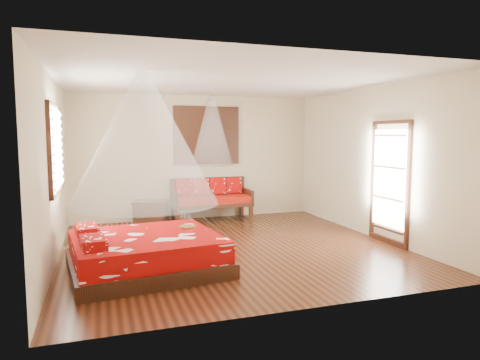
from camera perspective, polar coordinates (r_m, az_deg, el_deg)
name	(u,v)px	position (r m, az deg, el deg)	size (l,w,h in m)	color
room	(231,166)	(7.16, -1.21, 1.95)	(5.54, 5.54, 2.84)	black
bed	(145,253)	(6.26, -12.50, -9.46)	(2.26, 2.09, 0.64)	black
daybed	(211,197)	(9.60, -3.92, -2.31)	(1.75, 0.78, 0.94)	black
storage_chest	(151,212)	(9.48, -11.81, -4.18)	(0.84, 0.72, 0.50)	black
shutter_panel	(207,135)	(9.83, -4.47, 5.95)	(1.52, 0.06, 1.32)	black
window_left	(56,149)	(7.06, -23.31, 3.84)	(0.10, 1.74, 1.34)	black
glazed_door	(389,183)	(7.91, 19.31, -0.41)	(0.08, 1.02, 2.16)	black
wine_tray	(187,224)	(6.59, -7.04, -5.88)	(0.25, 0.25, 0.21)	brown
mosquito_net_main	(144,139)	(6.05, -12.68, 5.32)	(2.04, 2.04, 1.80)	white
mosquito_net_daybed	(212,131)	(9.38, -3.79, 6.56)	(0.92, 0.92, 1.50)	white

